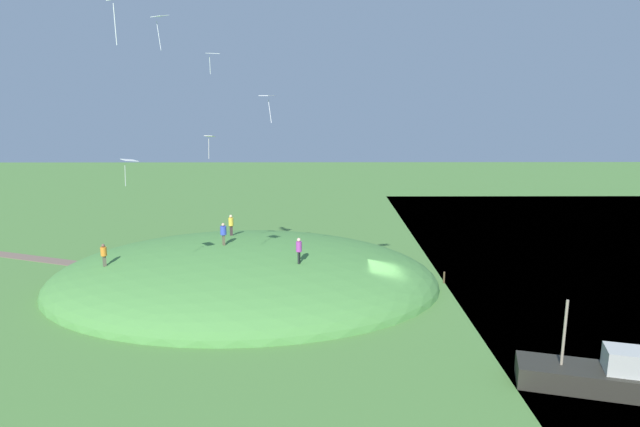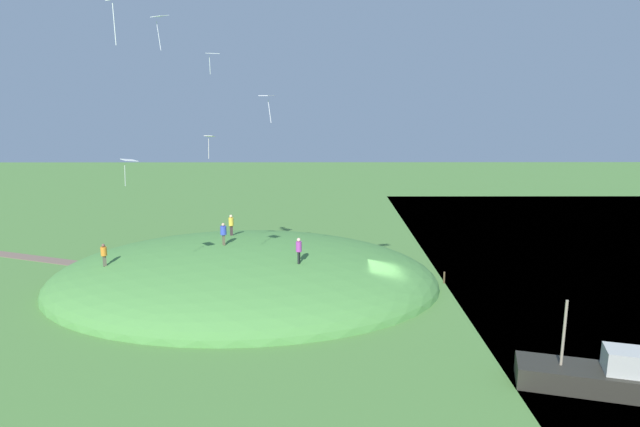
# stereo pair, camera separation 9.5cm
# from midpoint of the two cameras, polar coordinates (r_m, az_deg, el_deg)

# --- Properties ---
(ground_plane) EXTENTS (160.00, 160.00, 0.00)m
(ground_plane) POSITION_cam_midpoint_polar(r_m,az_deg,el_deg) (40.98, 6.71, -8.52)
(ground_plane) COLOR #4C7B38
(grass_hill) EXTENTS (30.19, 22.43, 6.53)m
(grass_hill) POSITION_cam_midpoint_polar(r_m,az_deg,el_deg) (43.79, -7.89, -7.17)
(grass_hill) COLOR #4A853E
(grass_hill) RESTS_ON ground_plane
(dirt_path) EXTENTS (16.79, 7.24, 0.04)m
(dirt_path) POSITION_cam_midpoint_polar(r_m,az_deg,el_deg) (54.63, -26.09, -4.37)
(dirt_path) COLOR #6E5B4D
(dirt_path) RESTS_ON ground_plane
(boat_on_lake) EXTENTS (8.68, 4.36, 4.57)m
(boat_on_lake) POSITION_cam_midpoint_polar(r_m,az_deg,el_deg) (31.94, 27.75, -14.64)
(boat_on_lake) COLOR #292821
(boat_on_lake) RESTS_ON lake_water
(person_watching_kites) EXTENTS (0.63, 0.63, 1.71)m
(person_watching_kites) POSITION_cam_midpoint_polar(r_m,az_deg,el_deg) (42.33, -9.99, -1.84)
(person_watching_kites) COLOR brown
(person_watching_kites) RESTS_ON grass_hill
(person_walking_path) EXTENTS (0.51, 0.51, 1.73)m
(person_walking_path) POSITION_cam_midpoint_polar(r_m,az_deg,el_deg) (45.47, -9.21, -0.92)
(person_walking_path) COLOR #3A2A2D
(person_walking_path) RESTS_ON grass_hill
(person_on_hilltop) EXTENTS (0.53, 0.53, 1.85)m
(person_on_hilltop) POSITION_cam_midpoint_polar(r_m,az_deg,el_deg) (38.36, -2.26, -3.52)
(person_on_hilltop) COLOR black
(person_on_hilltop) RESTS_ON grass_hill
(person_with_child) EXTENTS (0.59, 0.59, 1.66)m
(person_with_child) POSITION_cam_midpoint_polar(r_m,az_deg,el_deg) (42.37, -21.44, -3.75)
(person_with_child) COLOR #585443
(person_with_child) RESTS_ON grass_hill
(kite_0) EXTENTS (1.19, 1.25, 1.55)m
(kite_0) POSITION_cam_midpoint_polar(r_m,az_deg,el_deg) (33.59, -19.13, 5.11)
(kite_0) COLOR white
(kite_1) EXTENTS (0.93, 0.83, 1.29)m
(kite_1) POSITION_cam_midpoint_polar(r_m,az_deg,el_deg) (36.36, -11.11, 15.77)
(kite_1) COLOR white
(kite_2) EXTENTS (1.18, 1.14, 2.01)m
(kite_2) POSITION_cam_midpoint_polar(r_m,az_deg,el_deg) (36.28, -16.25, 18.76)
(kite_2) COLOR white
(kite_3) EXTENTS (0.92, 1.06, 1.57)m
(kite_3) POSITION_cam_midpoint_polar(r_m,az_deg,el_deg) (32.80, -5.53, 11.84)
(kite_3) COLOR white
(kite_5) EXTENTS (0.72, 0.61, 1.52)m
(kite_5) POSITION_cam_midpoint_polar(r_m,az_deg,el_deg) (36.48, -11.36, 7.59)
(kite_5) COLOR silver
(kite_7) EXTENTS (1.06, 1.03, 1.99)m
(kite_7) POSITION_cam_midpoint_polar(r_m,az_deg,el_deg) (26.18, -20.23, 19.80)
(kite_7) COLOR white
(mooring_post) EXTENTS (0.14, 0.14, 0.92)m
(mooring_post) POSITION_cam_midpoint_polar(r_m,az_deg,el_deg) (44.41, 12.60, -6.45)
(mooring_post) COLOR brown
(mooring_post) RESTS_ON ground_plane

